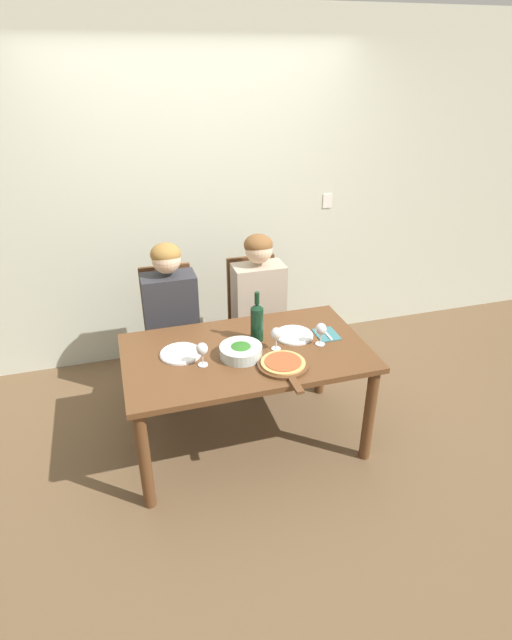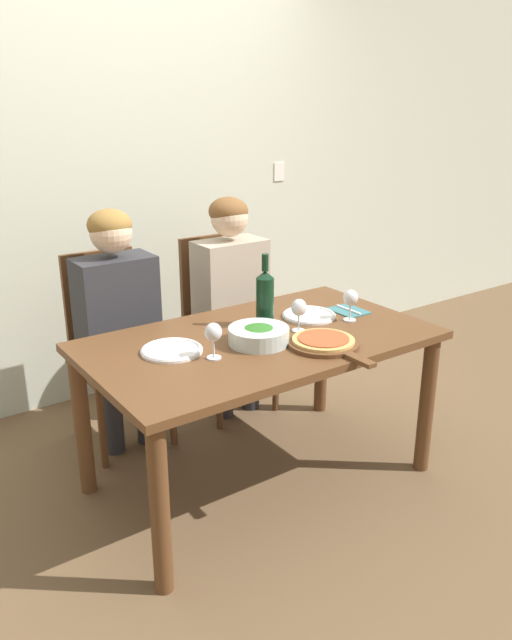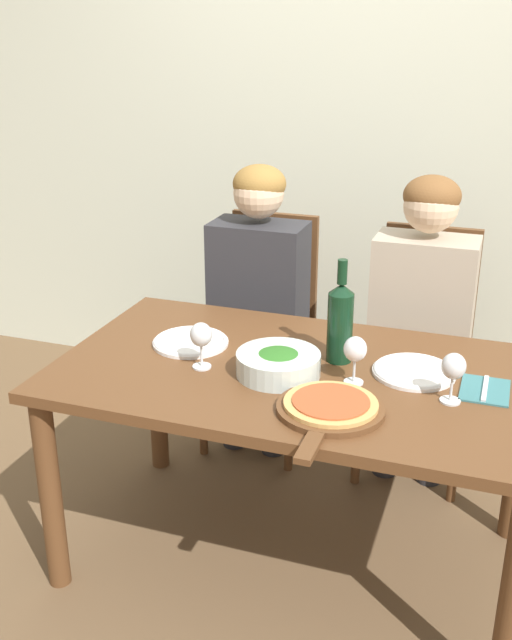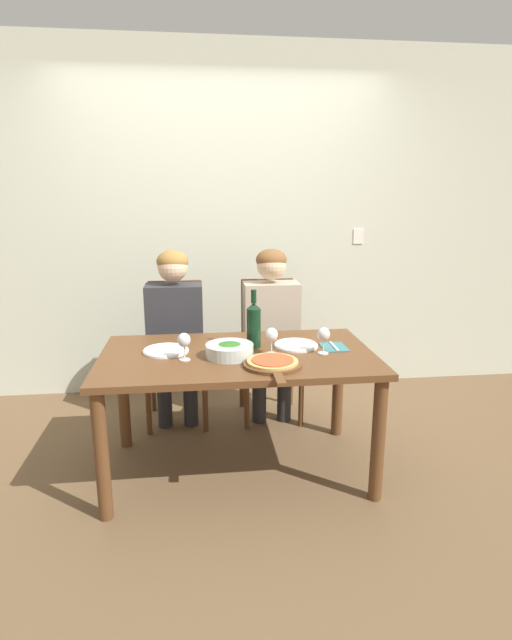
# 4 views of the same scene
# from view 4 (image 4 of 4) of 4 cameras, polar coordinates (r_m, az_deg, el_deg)

# --- Properties ---
(ground_plane) EXTENTS (40.00, 40.00, 0.00)m
(ground_plane) POSITION_cam_4_polar(r_m,az_deg,el_deg) (3.09, -2.00, -16.66)
(ground_plane) COLOR brown
(back_wall) EXTENTS (10.00, 0.06, 2.70)m
(back_wall) POSITION_cam_4_polar(r_m,az_deg,el_deg) (4.01, -3.83, 10.82)
(back_wall) COLOR beige
(back_wall) RESTS_ON ground
(dining_table) EXTENTS (1.52, 0.88, 0.72)m
(dining_table) POSITION_cam_4_polar(r_m,az_deg,el_deg) (2.82, -2.11, -5.73)
(dining_table) COLOR brown
(dining_table) RESTS_ON ground
(chair_left) EXTENTS (0.42, 0.42, 0.99)m
(chair_left) POSITION_cam_4_polar(r_m,az_deg,el_deg) (3.60, -9.06, -3.17)
(chair_left) COLOR brown
(chair_left) RESTS_ON ground
(chair_right) EXTENTS (0.42, 0.42, 0.99)m
(chair_right) POSITION_cam_4_polar(r_m,az_deg,el_deg) (3.63, 1.48, -2.84)
(chair_right) COLOR brown
(chair_right) RESTS_ON ground
(person_woman) EXTENTS (0.47, 0.51, 1.22)m
(person_woman) POSITION_cam_4_polar(r_m,az_deg,el_deg) (3.43, -9.27, -0.27)
(person_woman) COLOR #28282D
(person_woman) RESTS_ON ground
(person_man) EXTENTS (0.47, 0.51, 1.22)m
(person_man) POSITION_cam_4_polar(r_m,az_deg,el_deg) (3.46, 1.78, 0.05)
(person_man) COLOR #28282D
(person_man) RESTS_ON ground
(wine_bottle) EXTENTS (0.08, 0.08, 0.34)m
(wine_bottle) POSITION_cam_4_polar(r_m,az_deg,el_deg) (2.86, -0.26, -0.46)
(wine_bottle) COLOR black
(wine_bottle) RESTS_ON dining_table
(broccoli_bowl) EXTENTS (0.26, 0.26, 0.08)m
(broccoli_bowl) POSITION_cam_4_polar(r_m,az_deg,el_deg) (2.72, -3.04, -3.47)
(broccoli_bowl) COLOR silver
(broccoli_bowl) RESTS_ON dining_table
(dinner_plate_left) EXTENTS (0.26, 0.26, 0.02)m
(dinner_plate_left) POSITION_cam_4_polar(r_m,az_deg,el_deg) (2.85, -10.27, -3.44)
(dinner_plate_left) COLOR white
(dinner_plate_left) RESTS_ON dining_table
(dinner_plate_right) EXTENTS (0.26, 0.26, 0.02)m
(dinner_plate_right) POSITION_cam_4_polar(r_m,az_deg,el_deg) (2.91, 4.58, -2.87)
(dinner_plate_right) COLOR white
(dinner_plate_right) RESTS_ON dining_table
(pizza_on_board) EXTENTS (0.31, 0.45, 0.04)m
(pizza_on_board) POSITION_cam_4_polar(r_m,az_deg,el_deg) (2.57, 1.94, -5.00)
(pizza_on_board) COLOR brown
(pizza_on_board) RESTS_ON dining_table
(wine_glass_left) EXTENTS (0.07, 0.07, 0.15)m
(wine_glass_left) POSITION_cam_4_polar(r_m,az_deg,el_deg) (2.67, -8.23, -2.44)
(wine_glass_left) COLOR silver
(wine_glass_left) RESTS_ON dining_table
(wine_glass_right) EXTENTS (0.07, 0.07, 0.15)m
(wine_glass_right) POSITION_cam_4_polar(r_m,az_deg,el_deg) (2.77, 7.74, -1.77)
(wine_glass_right) COLOR silver
(wine_glass_right) RESTS_ON dining_table
(wine_glass_centre) EXTENTS (0.07, 0.07, 0.15)m
(wine_glass_centre) POSITION_cam_4_polar(r_m,az_deg,el_deg) (2.74, 1.77, -1.83)
(wine_glass_centre) COLOR silver
(wine_glass_centre) RESTS_ON dining_table
(fork_on_napkin) EXTENTS (0.14, 0.18, 0.01)m
(fork_on_napkin) POSITION_cam_4_polar(r_m,az_deg,el_deg) (2.92, 8.89, -3.07)
(fork_on_napkin) COLOR #387075
(fork_on_napkin) RESTS_ON dining_table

